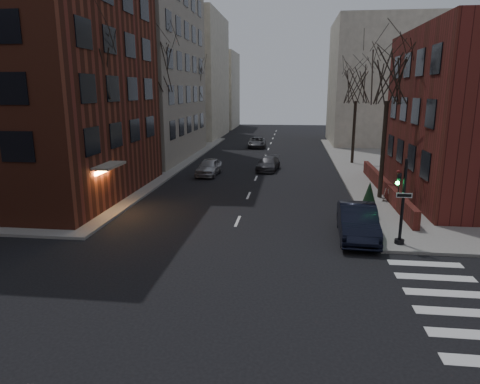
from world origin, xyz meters
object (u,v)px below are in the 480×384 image
(streetlamp_near, at_px, (150,128))
(tree_right_b, at_px, (357,85))
(tree_left_b, at_px, (156,68))
(tree_left_c, at_px, (193,82))
(car_lane_far, at_px, (257,142))
(car_lane_gray, at_px, (268,164))
(parked_sedan, at_px, (357,222))
(car_lane_silver, at_px, (209,167))
(tree_left_a, at_px, (92,66))
(evergreen_shrub, at_px, (369,199))
(streetlamp_far, at_px, (203,114))
(sandwich_board, at_px, (387,195))
(tree_right_a, at_px, (389,75))
(traffic_signal, at_px, (401,207))

(streetlamp_near, bearing_deg, tree_right_b, 30.47)
(tree_left_b, relative_size, tree_left_c, 1.11)
(car_lane_far, bearing_deg, tree_left_b, -115.32)
(car_lane_gray, bearing_deg, parked_sedan, -65.93)
(tree_left_c, relative_size, tree_right_b, 1.06)
(car_lane_silver, height_order, car_lane_gray, car_lane_silver)
(tree_right_b, bearing_deg, streetlamp_near, -149.53)
(tree_right_b, distance_m, car_lane_gray, 11.45)
(tree_left_a, distance_m, streetlamp_near, 9.07)
(parked_sedan, height_order, evergreen_shrub, evergreen_shrub)
(streetlamp_far, bearing_deg, parked_sedan, -65.77)
(evergreen_shrub, bearing_deg, sandwich_board, 64.41)
(tree_left_c, distance_m, parked_sedan, 34.30)
(car_lane_gray, distance_m, car_lane_far, 15.90)
(tree_left_a, bearing_deg, tree_right_a, 12.80)
(streetlamp_near, distance_m, car_lane_far, 22.71)
(tree_left_c, relative_size, streetlamp_near, 1.55)
(tree_right_a, xyz_separation_m, parked_sedan, (-2.60, -8.00, -7.20))
(tree_left_b, distance_m, streetlamp_far, 16.68)
(traffic_signal, distance_m, tree_left_a, 18.66)
(tree_left_b, bearing_deg, tree_left_a, -90.00)
(sandwich_board, bearing_deg, car_lane_far, 128.56)
(car_lane_silver, bearing_deg, car_lane_gray, 32.81)
(tree_left_a, bearing_deg, car_lane_gray, 54.96)
(tree_left_a, distance_m, tree_right_b, 25.19)
(sandwich_board, bearing_deg, tree_left_b, 170.19)
(traffic_signal, bearing_deg, tree_right_b, 87.85)
(traffic_signal, distance_m, sandwich_board, 8.33)
(streetlamp_far, height_order, car_lane_far, streetlamp_far)
(parked_sedan, xyz_separation_m, car_lane_gray, (-5.40, 17.69, -0.21))
(tree_left_a, height_order, streetlamp_far, tree_left_a)
(traffic_signal, relative_size, streetlamp_near, 0.64)
(tree_left_c, relative_size, tree_right_a, 1.00)
(tree_left_b, height_order, parked_sedan, tree_left_b)
(streetlamp_far, bearing_deg, sandwich_board, -55.23)
(tree_left_a, distance_m, car_lane_far, 31.29)
(tree_right_a, height_order, streetlamp_near, tree_right_a)
(streetlamp_far, bearing_deg, streetlamp_near, -90.00)
(tree_left_a, bearing_deg, evergreen_shrub, -1.96)
(tree_left_c, height_order, parked_sedan, tree_left_c)
(tree_left_b, distance_m, streetlamp_near, 6.18)
(tree_left_a, height_order, sandwich_board, tree_left_a)
(tree_left_b, distance_m, car_lane_far, 20.60)
(tree_left_a, relative_size, tree_right_a, 1.06)
(car_lane_gray, relative_size, evergreen_shrub, 2.14)
(traffic_signal, height_order, tree_left_b, tree_left_b)
(parked_sedan, bearing_deg, tree_right_a, 74.47)
(streetlamp_far, bearing_deg, car_lane_gray, -57.83)
(tree_left_a, height_order, tree_left_b, tree_left_b)
(tree_right_b, height_order, evergreen_shrub, tree_right_b)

